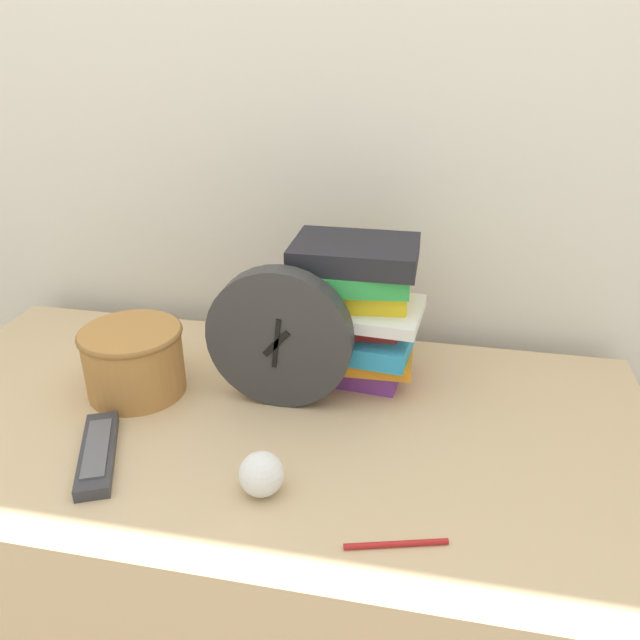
# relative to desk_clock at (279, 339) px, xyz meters

# --- Properties ---
(wall_back) EXTENTS (6.00, 0.04, 2.40)m
(wall_back) POSITION_rel_desk_clock_xyz_m (-0.02, 0.35, 0.35)
(wall_back) COLOR silver
(wall_back) RESTS_ON ground_plane
(desk) EXTENTS (1.34, 0.69, 0.72)m
(desk) POSITION_rel_desk_clock_xyz_m (-0.02, -0.06, -0.49)
(desk) COLOR tan
(desk) RESTS_ON ground_plane
(desk_clock) EXTENTS (0.26, 0.04, 0.26)m
(desk_clock) POSITION_rel_desk_clock_xyz_m (0.00, 0.00, 0.00)
(desk_clock) COLOR #333333
(desk_clock) RESTS_ON desk
(book_stack) EXTENTS (0.25, 0.20, 0.27)m
(book_stack) POSITION_rel_desk_clock_xyz_m (0.11, 0.11, 0.01)
(book_stack) COLOR #7A3899
(book_stack) RESTS_ON desk
(basket) EXTENTS (0.19, 0.19, 0.13)m
(basket) POSITION_rel_desk_clock_xyz_m (-0.27, -0.02, -0.06)
(basket) COLOR #B27A3D
(basket) RESTS_ON desk
(tv_remote) EXTENTS (0.13, 0.20, 0.02)m
(tv_remote) POSITION_rel_desk_clock_xyz_m (-0.24, -0.22, -0.12)
(tv_remote) COLOR #333338
(tv_remote) RESTS_ON desk
(crumpled_paper_ball) EXTENTS (0.07, 0.07, 0.07)m
(crumpled_paper_ball) POSITION_rel_desk_clock_xyz_m (0.03, -0.24, -0.10)
(crumpled_paper_ball) COLOR white
(crumpled_paper_ball) RESTS_ON desk
(pen) EXTENTS (0.14, 0.04, 0.01)m
(pen) POSITION_rel_desk_clock_xyz_m (0.24, -0.30, -0.12)
(pen) COLOR #B21E1E
(pen) RESTS_ON desk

